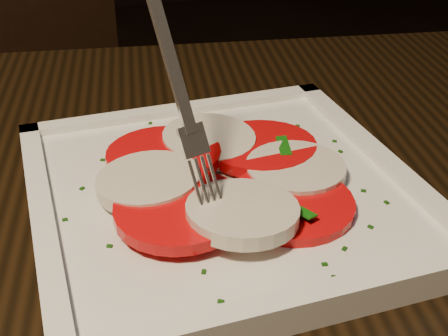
{
  "coord_description": "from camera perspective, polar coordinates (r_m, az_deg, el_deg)",
  "views": [
    {
      "loc": [
        -0.1,
        -0.43,
        1.0
      ],
      "look_at": [
        -0.01,
        -0.07,
        0.78
      ],
      "focal_mm": 50.0,
      "sensor_mm": 36.0,
      "label": 1
    }
  ],
  "objects": [
    {
      "name": "plate",
      "position": [
        0.45,
        0.0,
        -2.48
      ],
      "size": [
        0.29,
        0.29,
        0.01
      ],
      "primitive_type": "cube",
      "rotation": [
        0.0,
        0.0,
        0.08
      ],
      "color": "white",
      "rests_on": "table"
    },
    {
      "name": "caprese_salad",
      "position": [
        0.44,
        -0.01,
        -0.72
      ],
      "size": [
        0.22,
        0.23,
        0.02
      ],
      "color": "red",
      "rests_on": "plate"
    },
    {
      "name": "chair",
      "position": [
        1.15,
        -17.79,
        5.44
      ],
      "size": [
        0.51,
        0.51,
        0.93
      ],
      "rotation": [
        0.0,
        0.0,
        0.26
      ],
      "color": "black",
      "rests_on": "ground"
    },
    {
      "name": "fork",
      "position": [
        0.39,
        -5.27,
        8.89
      ],
      "size": [
        0.06,
        0.09,
        0.14
      ],
      "primitive_type": null,
      "rotation": [
        0.0,
        0.0,
        0.36
      ],
      "color": "white",
      "rests_on": "caprese_salad"
    }
  ]
}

